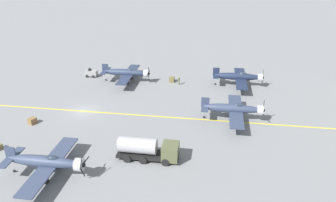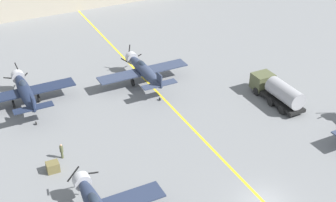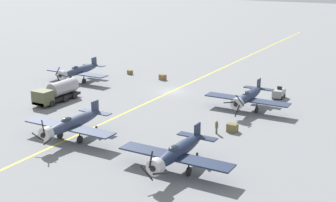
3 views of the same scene
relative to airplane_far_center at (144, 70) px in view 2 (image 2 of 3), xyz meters
name	(u,v)px [view 2 (image 2 of 3)]	position (x,y,z in m)	size (l,w,h in m)	color
airplane_far_center	(144,70)	(0.00, 0.00, 0.00)	(12.00, 9.98, 3.79)	#313B55
airplane_far_left	(25,91)	(-14.79, 1.47, 0.00)	(12.00, 9.98, 3.78)	#1C2640
fuel_tanker	(277,91)	(12.53, -11.20, -0.50)	(2.68, 8.00, 2.98)	black
ground_crew_walking	(62,151)	(-13.82, -10.35, -1.09)	(0.37, 0.37, 1.69)	#515638
supply_crate_outboard	(53,167)	(-15.20, -12.00, -1.50)	(1.22, 1.02, 1.02)	brown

